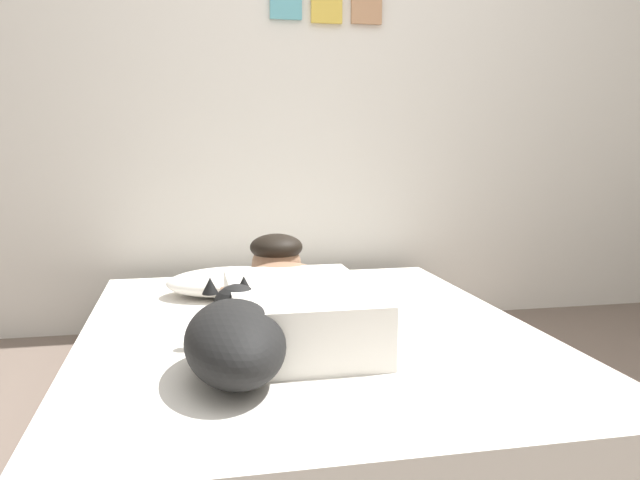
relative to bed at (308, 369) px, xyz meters
The scene contains 7 objects.
back_wall 1.61m from the bed, 75.39° to the left, with size 4.68×0.12×2.50m.
bed is the anchor object (origin of this frame).
pillow 0.60m from the bed, 112.71° to the left, with size 0.52×0.32×0.11m, color white.
person_lying 0.26m from the bed, 162.99° to the right, with size 0.43×0.92×0.27m.
dog 0.54m from the bed, 124.35° to the right, with size 0.26×0.57×0.21m.
coffee_cup 0.41m from the bed, 60.83° to the left, with size 0.12×0.09×0.07m.
cell_phone 0.28m from the bed, 26.58° to the left, with size 0.07×0.14×0.01m, color black.
Camera 1 is at (-0.68, -1.46, 0.89)m, focal length 35.98 mm.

